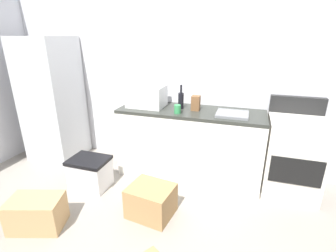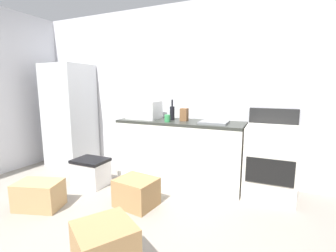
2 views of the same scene
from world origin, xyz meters
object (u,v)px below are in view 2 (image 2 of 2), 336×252
at_px(refrigerator, 70,116).
at_px(cardboard_box_small, 136,192).
at_px(stove_oven, 270,160).
at_px(cardboard_box_large, 39,195).
at_px(coffee_mug, 167,118).
at_px(microwave, 144,110).
at_px(wine_bottle, 172,113).
at_px(knife_block, 184,115).
at_px(storage_bin, 91,172).

height_order(refrigerator, cardboard_box_small, refrigerator).
relative_size(stove_oven, cardboard_box_small, 2.49).
bearing_deg(cardboard_box_large, refrigerator, 122.62).
relative_size(refrigerator, cardboard_box_small, 3.99).
xyz_separation_m(refrigerator, cardboard_box_large, (0.87, -1.36, -0.72)).
relative_size(coffee_mug, cardboard_box_large, 0.20).
bearing_deg(stove_oven, refrigerator, -179.03).
distance_m(stove_oven, cardboard_box_small, 1.71).
distance_m(stove_oven, coffee_mug, 1.44).
bearing_deg(microwave, coffee_mug, -20.17).
bearing_deg(cardboard_box_large, stove_oven, 30.65).
bearing_deg(cardboard_box_small, wine_bottle, 86.79).
bearing_deg(coffee_mug, cardboard_box_large, -130.32).
bearing_deg(refrigerator, knife_block, 1.79).
relative_size(wine_bottle, knife_block, 1.67).
relative_size(cardboard_box_small, storage_bin, 0.96).
height_order(stove_oven, cardboard_box_large, stove_oven).
bearing_deg(microwave, stove_oven, 0.23).
height_order(refrigerator, microwave, refrigerator).
bearing_deg(microwave, storage_bin, -127.30).
bearing_deg(microwave, cardboard_box_small, -66.44).
xyz_separation_m(stove_oven, cardboard_box_large, (-2.40, -1.42, -0.31)).
xyz_separation_m(microwave, coffee_mug, (0.46, -0.17, -0.09)).
xyz_separation_m(knife_block, cardboard_box_small, (-0.24, -0.93, -0.83)).
height_order(refrigerator, coffee_mug, refrigerator).
relative_size(knife_block, cardboard_box_large, 0.37).
height_order(refrigerator, stove_oven, refrigerator).
relative_size(coffee_mug, storage_bin, 0.22).
bearing_deg(cardboard_box_small, stove_oven, 33.02).
xyz_separation_m(microwave, cardboard_box_large, (-0.59, -1.41, -0.88)).
bearing_deg(wine_bottle, coffee_mug, -86.29).
relative_size(refrigerator, stove_oven, 1.60).
bearing_deg(coffee_mug, stove_oven, 7.51).
xyz_separation_m(microwave, knife_block, (0.64, 0.02, -0.05)).
bearing_deg(wine_bottle, microwave, -175.83).
bearing_deg(stove_oven, coffee_mug, -172.49).
bearing_deg(wine_bottle, cardboard_box_small, -93.21).
relative_size(stove_oven, storage_bin, 2.39).
xyz_separation_m(stove_oven, microwave, (-1.80, -0.01, 0.57)).
bearing_deg(refrigerator, cardboard_box_small, -24.77).
height_order(stove_oven, knife_block, stove_oven).
bearing_deg(knife_block, microwave, -178.39).
relative_size(refrigerator, wine_bottle, 5.87).
height_order(refrigerator, knife_block, refrigerator).
bearing_deg(wine_bottle, knife_block, -4.39).
bearing_deg(cardboard_box_large, microwave, 67.21).
bearing_deg(refrigerator, coffee_mug, -3.61).
distance_m(refrigerator, wine_bottle, 1.92).
bearing_deg(refrigerator, stove_oven, 0.97).
height_order(cardboard_box_large, storage_bin, storage_bin).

